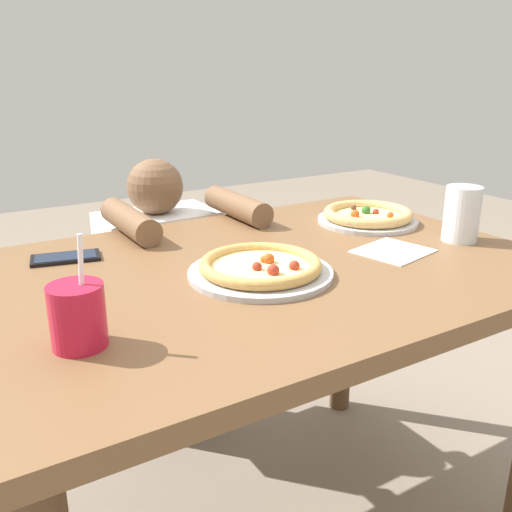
# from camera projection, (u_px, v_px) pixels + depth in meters

# --- Properties ---
(dining_table) EXTENTS (1.27, 0.87, 0.75)m
(dining_table) POSITION_uv_depth(u_px,v_px,m) (261.00, 311.00, 1.27)
(dining_table) COLOR brown
(dining_table) RESTS_ON ground
(pizza_near) EXTENTS (0.30, 0.30, 0.04)m
(pizza_near) POSITION_uv_depth(u_px,v_px,m) (261.00, 268.00, 1.17)
(pizza_near) COLOR #B7B7BC
(pizza_near) RESTS_ON dining_table
(pizza_far) EXTENTS (0.28, 0.28, 0.04)m
(pizza_far) POSITION_uv_depth(u_px,v_px,m) (368.00, 216.00, 1.56)
(pizza_far) COLOR #B7B7BC
(pizza_far) RESTS_ON dining_table
(drink_cup_colored) EXTENTS (0.09, 0.09, 0.18)m
(drink_cup_colored) POSITION_uv_depth(u_px,v_px,m) (78.00, 316.00, 0.86)
(drink_cup_colored) COLOR red
(drink_cup_colored) RESTS_ON dining_table
(water_cup_clear) EXTENTS (0.09, 0.09, 0.14)m
(water_cup_clear) POSITION_uv_depth(u_px,v_px,m) (462.00, 214.00, 1.39)
(water_cup_clear) COLOR silver
(water_cup_clear) RESTS_ON dining_table
(paper_napkin) EXTENTS (0.19, 0.18, 0.00)m
(paper_napkin) POSITION_uv_depth(u_px,v_px,m) (393.00, 251.00, 1.32)
(paper_napkin) COLOR white
(paper_napkin) RESTS_ON dining_table
(cell_phone) EXTENTS (0.16, 0.10, 0.01)m
(cell_phone) POSITION_uv_depth(u_px,v_px,m) (66.00, 258.00, 1.27)
(cell_phone) COLOR black
(cell_phone) RESTS_ON dining_table
(diner_seated) EXTENTS (0.39, 0.51, 0.90)m
(diner_seated) POSITION_uv_depth(u_px,v_px,m) (162.00, 309.00, 1.83)
(diner_seated) COLOR #333847
(diner_seated) RESTS_ON ground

